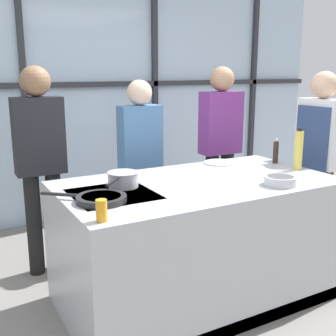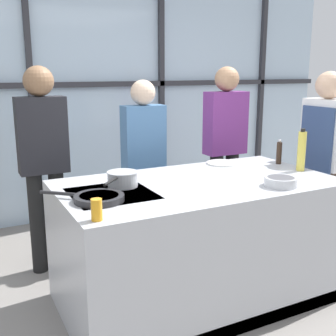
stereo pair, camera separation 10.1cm
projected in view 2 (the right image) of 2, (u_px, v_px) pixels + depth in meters
ground_plane at (197, 296)px, 3.24m from camera, size 18.00×18.00×0.00m
back_window_wall at (100, 96)px, 4.85m from camera, size 6.40×0.10×2.80m
demo_island at (198, 241)px, 3.13m from camera, size 2.00×1.09×0.91m
chef at (323, 154)px, 3.73m from camera, size 0.24×0.42×1.69m
spectator_far_left at (43, 156)px, 3.46m from camera, size 0.40×0.24×1.73m
spectator_center_left at (144, 155)px, 3.88m from camera, size 0.39×0.23×1.61m
spectator_center_right at (225, 141)px, 4.26m from camera, size 0.42×0.24×1.73m
frying_pan at (98, 198)px, 2.57m from camera, size 0.46×0.43×0.04m
saucepan at (122, 179)px, 2.89m from camera, size 0.32×0.33×0.10m
white_plate at (222, 163)px, 3.60m from camera, size 0.27×0.27×0.01m
mixing_bowl at (281, 181)px, 2.90m from camera, size 0.23×0.23×0.06m
oil_bottle at (302, 151)px, 3.33m from camera, size 0.07×0.07×0.34m
pepper_grinder at (279, 153)px, 3.58m from camera, size 0.04×0.04×0.21m
juice_glass_near at (97, 210)px, 2.23m from camera, size 0.06×0.06×0.12m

